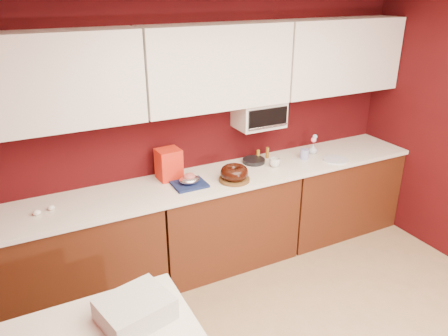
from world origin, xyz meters
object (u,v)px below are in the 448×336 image
pandoro_box (169,164)px  newspaper_stack (135,309)px  toaster_oven (259,114)px  foil_ham_nest (189,180)px  blue_jar (304,154)px  flower_vase (313,148)px  bundt_cake (234,172)px  coffee_mug (275,162)px

pandoro_box → newspaper_stack: (-0.74, -1.42, -0.22)m
toaster_oven → foil_ham_nest: size_ratio=2.51×
foil_ham_nest → blue_jar: 1.25m
flower_vase → newspaper_stack: size_ratio=0.29×
toaster_oven → bundt_cake: (-0.42, -0.31, -0.40)m
toaster_oven → pandoro_box: 0.97m
toaster_oven → foil_ham_nest: (-0.81, -0.22, -0.42)m
bundt_cake → blue_jar: size_ratio=2.39×
bundt_cake → coffee_mug: bundt_cake is taller
pandoro_box → foil_ham_nest: bearing=-68.8°
coffee_mug → newspaper_stack: size_ratio=0.26×
bundt_cake → pandoro_box: bearing=147.9°
flower_vase → foil_ham_nest: bearing=-174.5°
blue_jar → flower_vase: bearing=26.5°
bundt_cake → foil_ham_nest: bearing=167.2°
flower_vase → blue_jar: bearing=-153.5°
blue_jar → flower_vase: size_ratio=0.94×
coffee_mug → blue_jar: bearing=5.1°
pandoro_box → newspaper_stack: bearing=-121.1°
pandoro_box → toaster_oven: bearing=-3.4°
toaster_oven → newspaper_stack: 2.25m
toaster_oven → flower_vase: toaster_oven is taller
bundt_cake → foil_ham_nest: (-0.39, 0.09, -0.02)m
pandoro_box → flower_vase: (1.52, -0.08, -0.08)m
coffee_mug → flower_vase: bearing=12.2°
foil_ham_nest → coffee_mug: coffee_mug is taller
coffee_mug → newspaper_stack: coffee_mug is taller
toaster_oven → blue_jar: 0.63m
toaster_oven → bundt_cake: 0.66m
coffee_mug → toaster_oven: bearing=109.0°
toaster_oven → flower_vase: bearing=-7.8°
newspaper_stack → coffee_mug: bearing=35.4°
pandoro_box → blue_jar: 1.37m
foil_ham_nest → flower_vase: flower_vase is taller
toaster_oven → foil_ham_nest: toaster_oven is taller
foil_ham_nest → pandoro_box: size_ratio=0.65×
pandoro_box → blue_jar: size_ratio=2.69×
toaster_oven → flower_vase: size_ratio=4.12×
coffee_mug → blue_jar: blue_jar is taller
pandoro_box → flower_vase: 1.53m
pandoro_box → newspaper_stack: 1.62m
bundt_cake → blue_jar: bearing=9.4°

